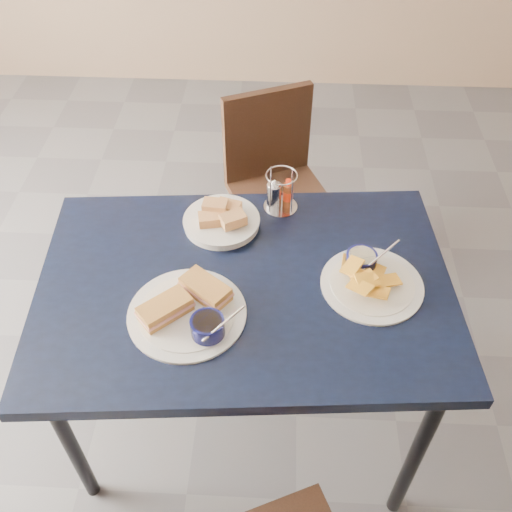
{
  "coord_description": "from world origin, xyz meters",
  "views": [
    {
      "loc": [
        -0.1,
        -1.07,
        1.97
      ],
      "look_at": [
        -0.16,
        0.04,
        0.82
      ],
      "focal_mm": 40.0,
      "sensor_mm": 36.0,
      "label": 1
    }
  ],
  "objects_px": {
    "chair_far": "(281,173)",
    "plantain_plate": "(368,276)",
    "dining_table": "(245,298)",
    "bread_basket": "(222,219)",
    "condiment_caddy": "(279,194)",
    "sandwich_plate": "(190,309)"
  },
  "relations": [
    {
      "from": "sandwich_plate",
      "to": "plantain_plate",
      "type": "relative_size",
      "value": 1.12
    },
    {
      "from": "sandwich_plate",
      "to": "bread_basket",
      "type": "bearing_deg",
      "value": 81.87
    },
    {
      "from": "chair_far",
      "to": "bread_basket",
      "type": "xyz_separation_m",
      "value": [
        -0.18,
        -0.64,
        0.31
      ]
    },
    {
      "from": "condiment_caddy",
      "to": "sandwich_plate",
      "type": "bearing_deg",
      "value": -116.73
    },
    {
      "from": "dining_table",
      "to": "bread_basket",
      "type": "height_order",
      "value": "bread_basket"
    },
    {
      "from": "bread_basket",
      "to": "condiment_caddy",
      "type": "height_order",
      "value": "condiment_caddy"
    },
    {
      "from": "dining_table",
      "to": "sandwich_plate",
      "type": "distance_m",
      "value": 0.21
    },
    {
      "from": "sandwich_plate",
      "to": "bread_basket",
      "type": "relative_size",
      "value": 1.38
    },
    {
      "from": "dining_table",
      "to": "bread_basket",
      "type": "xyz_separation_m",
      "value": [
        -0.09,
        0.24,
        0.09
      ]
    },
    {
      "from": "chair_far",
      "to": "plantain_plate",
      "type": "height_order",
      "value": "plantain_plate"
    },
    {
      "from": "bread_basket",
      "to": "condiment_caddy",
      "type": "xyz_separation_m",
      "value": [
        0.18,
        0.09,
        0.03
      ]
    },
    {
      "from": "plantain_plate",
      "to": "condiment_caddy",
      "type": "relative_size",
      "value": 2.14
    },
    {
      "from": "bread_basket",
      "to": "condiment_caddy",
      "type": "relative_size",
      "value": 1.74
    },
    {
      "from": "chair_far",
      "to": "bread_basket",
      "type": "distance_m",
      "value": 0.74
    },
    {
      "from": "chair_far",
      "to": "plantain_plate",
      "type": "bearing_deg",
      "value": -73.49
    },
    {
      "from": "bread_basket",
      "to": "chair_far",
      "type": "bearing_deg",
      "value": 74.18
    },
    {
      "from": "chair_far",
      "to": "condiment_caddy",
      "type": "height_order",
      "value": "condiment_caddy"
    },
    {
      "from": "dining_table",
      "to": "chair_far",
      "type": "xyz_separation_m",
      "value": [
        0.09,
        0.88,
        -0.22
      ]
    },
    {
      "from": "bread_basket",
      "to": "sandwich_plate",
      "type": "bearing_deg",
      "value": -98.13
    },
    {
      "from": "chair_far",
      "to": "condiment_caddy",
      "type": "bearing_deg",
      "value": -90.48
    },
    {
      "from": "plantain_plate",
      "to": "bread_basket",
      "type": "height_order",
      "value": "plantain_plate"
    },
    {
      "from": "plantain_plate",
      "to": "sandwich_plate",
      "type": "bearing_deg",
      "value": -163.15
    }
  ]
}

